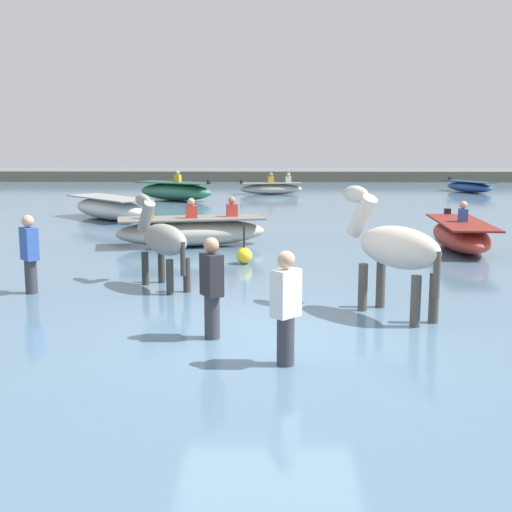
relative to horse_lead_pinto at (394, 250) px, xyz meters
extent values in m
plane|color=gray|center=(-1.81, -1.05, -1.28)|extent=(120.00, 120.00, 0.00)
cube|color=slate|center=(-1.81, 8.95, -1.12)|extent=(90.00, 90.00, 0.31)
ellipsoid|color=beige|center=(0.05, -0.07, 0.05)|extent=(1.28, 1.54, 0.60)
cylinder|color=#45423C|center=(-0.40, 0.26, -0.76)|extent=(0.14, 0.14, 1.03)
cylinder|color=#45423C|center=(-0.10, 0.47, -0.76)|extent=(0.14, 0.14, 1.03)
cylinder|color=#45423C|center=(0.20, -0.61, -0.76)|extent=(0.14, 0.14, 1.03)
cylinder|color=#45423C|center=(0.50, -0.40, -0.76)|extent=(0.14, 0.14, 1.03)
cylinder|color=beige|center=(-0.40, 0.59, 0.43)|extent=(0.51, 0.59, 0.69)
ellipsoid|color=beige|center=(-0.49, 0.71, 0.75)|extent=(0.47, 0.55, 0.26)
cylinder|color=#45423C|center=(0.45, -0.66, -0.23)|extent=(0.10, 0.10, 0.65)
ellipsoid|color=gray|center=(-3.58, 1.74, -0.11)|extent=(1.15, 1.34, 0.53)
cylinder|color=#31312F|center=(-3.99, 2.02, -0.83)|extent=(0.12, 0.12, 0.90)
cylinder|color=#31312F|center=(-3.73, 2.21, -0.83)|extent=(0.12, 0.12, 0.90)
cylinder|color=#31312F|center=(-3.44, 1.27, -0.83)|extent=(0.12, 0.12, 0.90)
cylinder|color=#31312F|center=(-3.18, 1.46, -0.83)|extent=(0.12, 0.12, 0.90)
cylinder|color=gray|center=(-3.99, 2.30, 0.22)|extent=(0.46, 0.52, 0.61)
ellipsoid|color=gray|center=(-4.07, 2.41, 0.50)|extent=(0.42, 0.48, 0.23)
cylinder|color=#31312F|center=(-3.21, 1.23, -0.35)|extent=(0.09, 0.09, 0.57)
ellipsoid|color=#B2AD9E|center=(-1.67, 22.36, -0.71)|extent=(3.07, 1.27, 0.49)
cube|color=slate|center=(-1.67, 22.36, -0.45)|extent=(2.95, 1.22, 0.04)
cube|color=black|center=(-3.09, 22.17, -0.38)|extent=(0.14, 0.17, 0.18)
cube|color=white|center=(-0.86, 22.55, -0.28)|extent=(0.28, 0.21, 0.30)
sphere|color=tan|center=(-0.86, 22.55, -0.04)|extent=(0.18, 0.18, 0.18)
cube|color=gold|center=(-1.69, 22.46, -0.28)|extent=(0.28, 0.21, 0.30)
sphere|color=#A37556|center=(-1.69, 22.46, -0.04)|extent=(0.18, 0.18, 0.18)
ellipsoid|color=#28518E|center=(8.11, 23.74, -0.71)|extent=(2.16, 2.95, 0.50)
cube|color=navy|center=(8.11, 23.74, -0.44)|extent=(2.07, 2.83, 0.04)
cube|color=black|center=(7.46, 24.95, -0.37)|extent=(0.20, 0.18, 0.18)
ellipsoid|color=silver|center=(-6.98, 12.00, -0.62)|extent=(3.41, 3.54, 0.68)
cube|color=gray|center=(-6.98, 12.00, -0.26)|extent=(3.28, 3.39, 0.04)
ellipsoid|color=#B2AD9E|center=(-3.68, 6.48, -0.64)|extent=(3.78, 1.94, 0.65)
cube|color=slate|center=(-3.68, 6.48, -0.29)|extent=(3.63, 1.86, 0.04)
cube|color=gold|center=(-4.67, 6.27, -0.12)|extent=(0.29, 0.23, 0.30)
sphere|color=tan|center=(-4.67, 6.27, 0.12)|extent=(0.18, 0.18, 0.18)
cube|color=red|center=(-3.66, 6.38, -0.12)|extent=(0.29, 0.23, 0.30)
sphere|color=tan|center=(-3.66, 6.38, 0.12)|extent=(0.18, 0.18, 0.18)
cube|color=red|center=(-2.70, 6.75, -0.12)|extent=(0.29, 0.23, 0.30)
sphere|color=#A37556|center=(-2.70, 6.75, 0.12)|extent=(0.18, 0.18, 0.18)
ellipsoid|color=#337556|center=(-5.77, 18.95, -0.59)|extent=(3.77, 2.90, 0.74)
cube|color=#1E4634|center=(-5.77, 18.95, -0.20)|extent=(3.62, 2.78, 0.04)
cube|color=black|center=(-4.27, 18.13, -0.13)|extent=(0.18, 0.20, 0.18)
cube|color=gold|center=(-5.69, 19.10, -0.03)|extent=(0.31, 0.28, 0.30)
sphere|color=tan|center=(-5.69, 19.10, 0.21)|extent=(0.18, 0.18, 0.18)
ellipsoid|color=#BC382D|center=(2.69, 6.05, -0.65)|extent=(1.34, 3.55, 0.62)
cube|color=maroon|center=(2.69, 6.05, -0.33)|extent=(1.28, 3.41, 0.04)
cube|color=black|center=(2.80, 7.72, -0.26)|extent=(0.17, 0.13, 0.18)
cube|color=#3356A8|center=(2.72, 6.05, -0.16)|extent=(0.20, 0.27, 0.30)
sphere|color=tan|center=(2.72, 6.05, 0.08)|extent=(0.18, 0.18, 0.18)
cylinder|color=#383842|center=(-1.62, -2.23, -0.84)|extent=(0.20, 0.20, 0.88)
cube|color=white|center=(-1.62, -2.23, -0.13)|extent=(0.37, 0.37, 0.54)
sphere|color=tan|center=(-1.62, -2.23, 0.25)|extent=(0.20, 0.20, 0.20)
cylinder|color=#383842|center=(-2.54, -1.21, -0.84)|extent=(0.20, 0.20, 0.88)
cube|color=#232328|center=(-2.54, -1.21, -0.13)|extent=(0.33, 0.38, 0.54)
sphere|color=#A37556|center=(-2.54, -1.21, 0.25)|extent=(0.20, 0.20, 0.20)
cylinder|color=#383842|center=(-5.77, 1.32, -0.84)|extent=(0.20, 0.20, 0.88)
cube|color=#3356A8|center=(-5.77, 1.32, -0.13)|extent=(0.36, 0.37, 0.54)
sphere|color=tan|center=(-5.77, 1.32, 0.25)|extent=(0.20, 0.20, 0.20)
sphere|color=yellow|center=(-2.31, 4.09, -0.79)|extent=(0.34, 0.34, 0.34)
cylinder|color=black|center=(-2.31, 4.09, -0.40)|extent=(0.04, 0.04, 0.44)
cube|color=#605B4C|center=(-1.81, 33.07, -0.80)|extent=(80.00, 2.40, 0.95)
camera|label=1|loc=(-1.82, -9.53, 1.56)|focal=46.99mm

